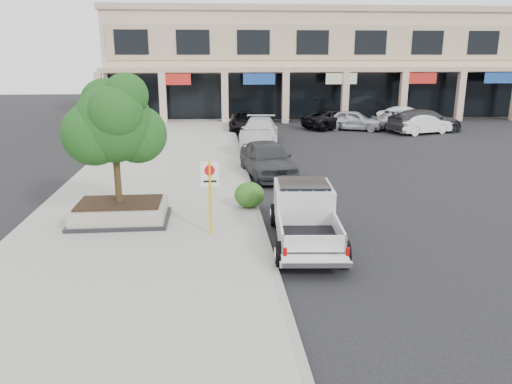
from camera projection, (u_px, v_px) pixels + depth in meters
ground at (315, 240)px, 15.44m from camera, size 120.00×120.00×0.00m
sidewalk at (156, 191)px, 20.71m from camera, size 8.00×52.00×0.15m
curb at (250, 189)px, 21.04m from camera, size 0.20×52.00×0.15m
strip_mall at (328, 63)px, 47.40m from camera, size 40.55×12.43×9.50m
planter at (120, 212)px, 16.66m from camera, size 3.20×2.20×0.68m
planter_tree at (119, 123)px, 16.03m from camera, size 2.90×2.55×4.00m
no_parking_sign at (210, 187)px, 15.24m from camera, size 0.55×0.09×2.30m
hedge at (249, 195)px, 18.15m from camera, size 1.10×0.99×0.93m
pickup_truck at (306, 217)px, 14.96m from camera, size 2.40×5.48×1.68m
curb_car_a at (267, 159)px, 23.27m from camera, size 2.63×5.12×1.67m
curb_car_b at (256, 145)px, 27.45m from camera, size 1.63×4.50×1.47m
curb_car_c at (260, 131)px, 31.73m from camera, size 2.96×5.82×1.62m
curb_car_d at (245, 121)px, 37.36m from camera, size 2.70×5.13×1.38m
lot_car_a at (353, 120)px, 37.47m from camera, size 4.73×3.32×1.50m
lot_car_b at (423, 124)px, 35.73m from camera, size 4.46×2.77×1.39m
lot_car_c at (425, 121)px, 36.37m from camera, size 6.21×3.89×1.68m
lot_car_d at (335, 119)px, 38.29m from camera, size 5.68×4.28×1.43m
lot_car_e at (400, 120)px, 37.65m from camera, size 4.41×1.97×1.47m
lot_car_f at (406, 117)px, 39.43m from camera, size 4.80×3.36×1.50m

